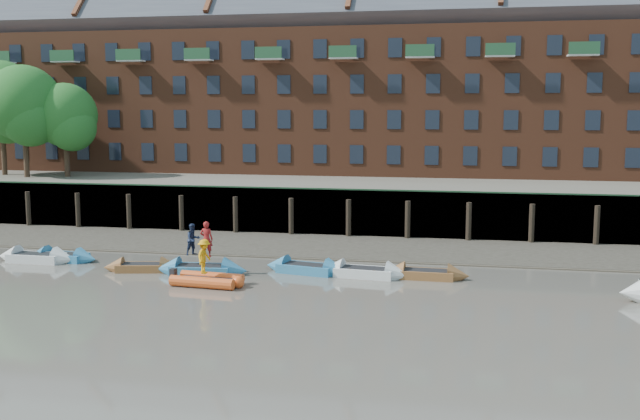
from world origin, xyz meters
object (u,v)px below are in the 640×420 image
(rowboat_4, at_px, (307,268))
(person_rower_a, at_px, (206,239))
(rowboat_2, at_px, (142,267))
(rowboat_3, at_px, (201,270))
(rowboat_5, at_px, (365,272))
(rowboat_1, at_px, (63,257))
(person_rower_b, at_px, (193,239))
(person_rib_crew, at_px, (204,256))
(rib_tender, at_px, (210,280))
(rowboat_0, at_px, (37,258))
(rowboat_6, at_px, (426,274))

(rowboat_4, xyz_separation_m, person_rower_a, (-5.08, -1.41, 1.66))
(rowboat_2, distance_m, rowboat_3, 3.42)
(rowboat_5, bearing_deg, person_rower_a, -166.21)
(rowboat_1, distance_m, person_rower_a, 9.70)
(person_rower_b, distance_m, person_rib_crew, 3.00)
(rowboat_1, height_order, person_rib_crew, person_rib_crew)
(rowboat_2, xyz_separation_m, rowboat_4, (8.80, 1.32, 0.03))
(rib_tender, bearing_deg, rowboat_0, 169.11)
(rib_tender, relative_size, person_rib_crew, 2.17)
(rowboat_2, xyz_separation_m, rowboat_5, (11.98, 1.01, 0.03))
(person_rower_b, bearing_deg, rowboat_2, 132.79)
(rib_tender, bearing_deg, rowboat_1, 164.24)
(rowboat_0, xyz_separation_m, rowboat_1, (1.31, 0.59, -0.02))
(rowboat_2, xyz_separation_m, rowboat_6, (15.14, 1.24, 0.01))
(rowboat_2, height_order, person_rower_a, person_rower_a)
(rowboat_2, height_order, rowboat_3, rowboat_3)
(rowboat_4, distance_m, person_rower_b, 6.24)
(rowboat_0, xyz_separation_m, rowboat_3, (10.39, -1.22, 0.00))
(rowboat_1, xyz_separation_m, rowboat_5, (17.64, -0.69, 0.02))
(rowboat_0, height_order, rowboat_5, rowboat_0)
(rowboat_4, xyz_separation_m, rowboat_6, (6.33, -0.07, -0.02))
(rowboat_4, bearing_deg, rowboat_2, -159.60)
(rowboat_0, distance_m, rowboat_2, 7.07)
(rowboat_4, height_order, rib_tender, rowboat_4)
(rowboat_6, relative_size, person_rower_b, 2.63)
(rowboat_2, relative_size, person_rower_b, 2.54)
(rowboat_3, height_order, rowboat_5, rowboat_3)
(rowboat_0, xyz_separation_m, person_rower_a, (10.70, -1.20, 1.66))
(rowboat_1, xyz_separation_m, person_rib_crew, (10.09, -4.08, 1.23))
(rowboat_6, xyz_separation_m, rib_tender, (-10.44, -3.65, 0.05))
(person_rower_a, bearing_deg, rib_tender, 111.71)
(person_rower_b, xyz_separation_m, person_rib_crew, (1.55, -2.54, -0.36))
(rowboat_1, distance_m, rowboat_6, 20.81)
(rowboat_6, distance_m, person_rower_b, 12.41)
(rowboat_4, bearing_deg, rib_tender, -125.91)
(rowboat_3, relative_size, person_rower_b, 2.95)
(rowboat_3, bearing_deg, rowboat_2, 173.55)
(rowboat_3, bearing_deg, person_rower_a, 0.46)
(rowboat_0, xyz_separation_m, rowboat_6, (22.11, 0.14, -0.02))
(rowboat_3, relative_size, rowboat_6, 1.12)
(rowboat_2, xyz_separation_m, person_rib_crew, (4.42, -2.37, 1.24))
(rowboat_2, bearing_deg, person_rower_b, -8.58)
(rowboat_6, relative_size, rib_tender, 1.20)
(rowboat_5, xyz_separation_m, rib_tender, (-7.28, -3.42, 0.03))
(rowboat_6, distance_m, rib_tender, 11.06)
(person_rower_b, height_order, person_rib_crew, person_rower_b)
(rib_tender, distance_m, person_rower_a, 3.00)
(rowboat_5, height_order, rowboat_6, rowboat_5)
(rowboat_1, height_order, rowboat_6, rowboat_6)
(rib_tender, bearing_deg, rowboat_3, 125.16)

